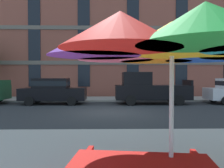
% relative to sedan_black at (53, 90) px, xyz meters
% --- Properties ---
extents(ground_plane, '(120.00, 120.00, 0.00)m').
position_rel_sedan_black_xyz_m(ground_plane, '(3.85, -3.70, -0.95)').
color(ground_plane, '#2D3033').
extents(sidewalk_far, '(56.00, 3.60, 0.12)m').
position_rel_sedan_black_xyz_m(sidewalk_far, '(3.85, 3.10, -0.89)').
color(sidewalk_far, '#9E998E').
rests_on(sidewalk_far, ground).
extents(apartment_building, '(45.06, 12.08, 19.20)m').
position_rel_sedan_black_xyz_m(apartment_building, '(3.85, 11.29, 8.65)').
color(apartment_building, '#934C3D').
rests_on(apartment_building, ground).
extents(sedan_black, '(4.40, 1.98, 1.78)m').
position_rel_sedan_black_xyz_m(sedan_black, '(0.00, 0.00, 0.00)').
color(sedan_black, black).
rests_on(sedan_black, ground).
extents(pickup_black, '(5.10, 2.12, 2.20)m').
position_rel_sedan_black_xyz_m(pickup_black, '(6.63, 0.00, 0.08)').
color(pickup_black, black).
rests_on(pickup_black, ground).
extents(patio_umbrella, '(3.25, 3.25, 2.56)m').
position_rel_sedan_black_xyz_m(patio_umbrella, '(4.61, -12.70, 1.35)').
color(patio_umbrella, silver).
rests_on(patio_umbrella, ground).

